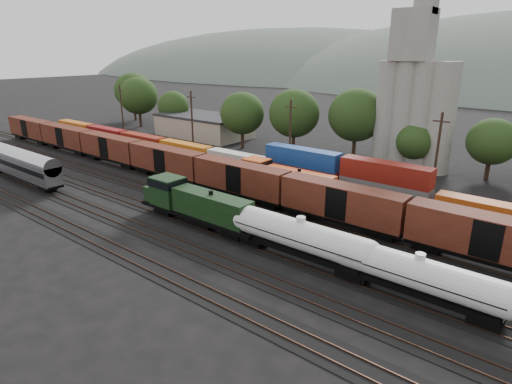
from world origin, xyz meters
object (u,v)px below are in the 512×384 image
Objects in this scene: grain_silo at (414,103)px; green_locomotive at (193,203)px; passenger_coach at (19,162)px; orange_locomotive at (281,179)px; tank_car_a at (300,237)px.

green_locomotive is at bearing -104.36° from grain_silo.
orange_locomotive is (36.07, 20.00, -0.58)m from passenger_coach.
tank_car_a is (15.11, 0.00, -0.06)m from green_locomotive.
orange_locomotive reaches higher than tank_car_a.
orange_locomotive is at bearing 29.01° from passenger_coach.
passenger_coach is 1.26× the size of orange_locomotive.
green_locomotive is 1.06× the size of tank_car_a.
passenger_coach is at bearing -134.06° from grain_silo.
tank_car_a is at bearing -83.57° from grain_silo.
green_locomotive is at bearing 8.36° from passenger_coach.
orange_locomotive is (2.05, 15.00, -0.16)m from green_locomotive.
green_locomotive is 43.18m from grain_silo.
orange_locomotive is (-13.07, 15.00, -0.09)m from tank_car_a.
tank_car_a is 0.95× the size of orange_locomotive.
green_locomotive is 34.39m from passenger_coach.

